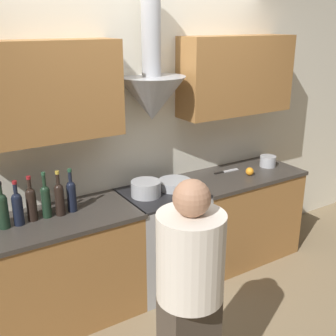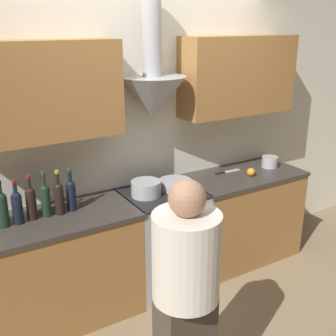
% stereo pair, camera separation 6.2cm
% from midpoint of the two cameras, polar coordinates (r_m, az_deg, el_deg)
% --- Properties ---
extents(ground_plane, '(12.00, 12.00, 0.00)m').
position_cam_midpoint_polar(ground_plane, '(3.80, 2.21, -17.36)').
color(ground_plane, '#847051').
extents(wall_back, '(8.40, 0.56, 2.60)m').
position_cam_midpoint_polar(wall_back, '(3.64, -2.51, 6.42)').
color(wall_back, silver).
rests_on(wall_back, ground_plane).
extents(counter_left, '(1.15, 0.62, 0.89)m').
position_cam_midpoint_polar(counter_left, '(3.48, -13.36, -12.94)').
color(counter_left, '#9E6B38').
rests_on(counter_left, ground_plane).
extents(counter_right, '(1.17, 0.62, 0.89)m').
position_cam_midpoint_polar(counter_right, '(4.26, 10.18, -6.37)').
color(counter_right, '#9E6B38').
rests_on(counter_right, ground_plane).
extents(stove_range, '(0.65, 0.60, 0.89)m').
position_cam_midpoint_polar(stove_range, '(3.78, -0.33, -9.48)').
color(stove_range, '#A8AAAF').
rests_on(stove_range, ground_plane).
extents(wine_bottle_1, '(0.08, 0.08, 0.35)m').
position_cam_midpoint_polar(wine_bottle_1, '(3.17, -21.03, -5.04)').
color(wine_bottle_1, black).
rests_on(wine_bottle_1, counter_left).
extents(wine_bottle_2, '(0.08, 0.08, 0.33)m').
position_cam_midpoint_polar(wine_bottle_2, '(3.18, -19.24, -4.85)').
color(wine_bottle_2, black).
rests_on(wine_bottle_2, counter_left).
extents(wine_bottle_3, '(0.07, 0.07, 0.34)m').
position_cam_midpoint_polar(wine_bottle_3, '(3.22, -17.55, -4.31)').
color(wine_bottle_3, black).
rests_on(wine_bottle_3, counter_left).
extents(wine_bottle_4, '(0.07, 0.07, 0.35)m').
position_cam_midpoint_polar(wine_bottle_4, '(3.24, -15.74, -3.99)').
color(wine_bottle_4, black).
rests_on(wine_bottle_4, counter_left).
extents(wine_bottle_5, '(0.07, 0.07, 0.35)m').
position_cam_midpoint_polar(wine_bottle_5, '(3.24, -14.02, -3.78)').
color(wine_bottle_5, black).
rests_on(wine_bottle_5, counter_left).
extents(wine_bottle_6, '(0.07, 0.07, 0.34)m').
position_cam_midpoint_polar(wine_bottle_6, '(3.29, -12.46, -3.40)').
color(wine_bottle_6, black).
rests_on(wine_bottle_6, counter_left).
extents(stock_pot, '(0.25, 0.25, 0.13)m').
position_cam_midpoint_polar(stock_pot, '(3.51, -2.49, -2.77)').
color(stock_pot, '#A8AAAF').
rests_on(stock_pot, stove_range).
extents(mixing_bowl, '(0.29, 0.29, 0.07)m').
position_cam_midpoint_polar(mixing_bowl, '(3.67, 1.46, -2.21)').
color(mixing_bowl, '#A8AAAF').
rests_on(mixing_bowl, stove_range).
extents(orange_fruit, '(0.08, 0.08, 0.08)m').
position_cam_midpoint_polar(orange_fruit, '(4.04, 11.61, -0.53)').
color(orange_fruit, orange).
rests_on(orange_fruit, counter_right).
extents(saucepan, '(0.16, 0.16, 0.11)m').
position_cam_midpoint_polar(saucepan, '(4.32, 14.01, 0.82)').
color(saucepan, '#A8AAAF').
rests_on(saucepan, counter_right).
extents(chefs_knife, '(0.28, 0.04, 0.01)m').
position_cam_midpoint_polar(chefs_knife, '(4.11, 8.53, -0.49)').
color(chefs_knife, silver).
rests_on(chefs_knife, counter_right).
extents(person_foreground_left, '(0.38, 0.38, 1.50)m').
position_cam_midpoint_polar(person_foreground_left, '(2.48, 3.15, -16.69)').
color(person_foreground_left, '#473D33').
rests_on(person_foreground_left, ground_plane).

